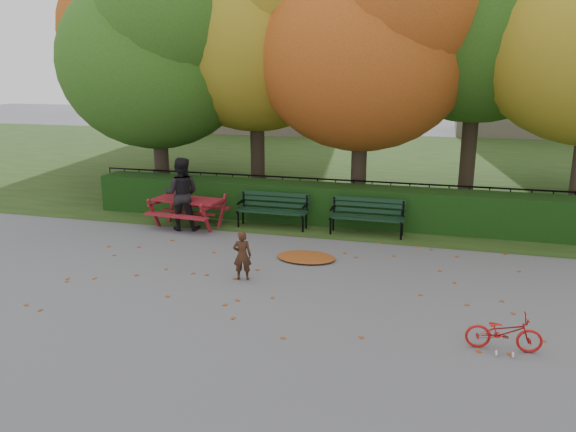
% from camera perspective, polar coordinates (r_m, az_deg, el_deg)
% --- Properties ---
extents(ground, '(90.00, 90.00, 0.00)m').
position_cam_1_polar(ground, '(10.72, -0.57, -6.87)').
color(ground, slate).
rests_on(ground, ground).
extents(grass_strip, '(90.00, 90.00, 0.00)m').
position_cam_1_polar(grass_strip, '(24.06, 8.65, 5.20)').
color(grass_strip, '#223A12').
rests_on(grass_strip, ground).
extents(building_left, '(10.00, 7.00, 15.00)m').
position_cam_1_polar(building_left, '(37.63, -3.07, 20.21)').
color(building_left, '#BBA791').
rests_on(building_left, ground).
extents(building_right, '(9.00, 6.00, 12.00)m').
position_cam_1_polar(building_right, '(38.00, 24.39, 16.65)').
color(building_right, '#BBA791').
rests_on(building_right, ground).
extents(hedge, '(13.00, 0.90, 1.00)m').
position_cam_1_polar(hedge, '(14.75, 4.22, 1.21)').
color(hedge, black).
rests_on(hedge, ground).
extents(iron_fence, '(14.00, 0.04, 1.02)m').
position_cam_1_polar(iron_fence, '(15.51, 4.80, 2.02)').
color(iron_fence, black).
rests_on(iron_fence, ground).
extents(tree_a, '(5.88, 5.60, 7.48)m').
position_cam_1_polar(tree_a, '(17.11, -12.77, 16.35)').
color(tree_a, black).
rests_on(tree_a, ground).
extents(tree_b, '(6.72, 6.40, 8.79)m').
position_cam_1_polar(tree_b, '(17.18, -2.39, 19.63)').
color(tree_b, black).
rests_on(tree_b, ground).
extents(tree_c, '(6.30, 6.00, 8.00)m').
position_cam_1_polar(tree_c, '(15.68, 8.78, 17.82)').
color(tree_c, black).
rests_on(tree_c, ground).
extents(tree_f, '(6.93, 6.60, 9.19)m').
position_cam_1_polar(tree_f, '(21.32, -13.01, 19.13)').
color(tree_f, black).
rests_on(tree_f, ground).
extents(bench_left, '(1.80, 0.57, 0.88)m').
position_cam_1_polar(bench_left, '(14.30, -1.52, 0.89)').
color(bench_left, black).
rests_on(bench_left, ground).
extents(bench_right, '(1.80, 0.57, 0.88)m').
position_cam_1_polar(bench_right, '(13.81, 8.05, 0.25)').
color(bench_right, black).
rests_on(bench_right, ground).
extents(picnic_table, '(1.86, 1.56, 0.84)m').
position_cam_1_polar(picnic_table, '(14.54, -10.13, 1.12)').
color(picnic_table, maroon).
rests_on(picnic_table, ground).
extents(leaf_pile, '(1.43, 1.13, 0.09)m').
position_cam_1_polar(leaf_pile, '(12.03, 1.85, -4.19)').
color(leaf_pile, brown).
rests_on(leaf_pile, ground).
extents(leaf_scatter, '(9.00, 5.70, 0.01)m').
position_cam_1_polar(leaf_scatter, '(10.99, -0.14, -6.28)').
color(leaf_scatter, brown).
rests_on(leaf_scatter, ground).
extents(child, '(0.40, 0.31, 0.97)m').
position_cam_1_polar(child, '(10.79, -4.67, -4.01)').
color(child, '#391F12').
rests_on(child, ground).
extents(adult, '(1.02, 0.87, 1.83)m').
position_cam_1_polar(adult, '(14.26, -10.77, 2.22)').
color(adult, black).
rests_on(adult, ground).
extents(bicycle, '(1.08, 0.42, 0.56)m').
position_cam_1_polar(bicycle, '(8.81, 21.08, -10.95)').
color(bicycle, '#B71410').
rests_on(bicycle, ground).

